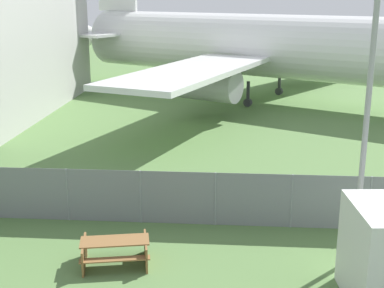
% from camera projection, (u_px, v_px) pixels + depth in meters
% --- Properties ---
extents(perimeter_fence, '(56.07, 0.07, 1.88)m').
position_uv_depth(perimeter_fence, '(215.00, 199.00, 18.00)').
color(perimeter_fence, gray).
rests_on(perimeter_fence, ground).
extents(airplane, '(39.90, 32.16, 12.86)m').
position_uv_depth(airplane, '(282.00, 47.00, 37.75)').
color(airplane, white).
rests_on(airplane, ground).
extents(picnic_bench_near_cabin, '(2.21, 1.76, 0.76)m').
position_uv_depth(picnic_bench_near_cabin, '(115.00, 249.00, 15.48)').
color(picnic_bench_near_cabin, brown).
rests_on(picnic_bench_near_cabin, ground).
extents(light_mast, '(0.44, 0.44, 8.27)m').
position_uv_depth(light_mast, '(369.00, 92.00, 14.57)').
color(light_mast, '#99999E').
rests_on(light_mast, ground).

